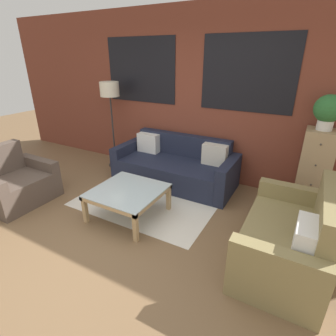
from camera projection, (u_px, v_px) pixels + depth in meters
name	position (u px, v px, depth m)	size (l,w,h in m)	color
ground_plane	(98.00, 246.00, 3.07)	(16.00, 16.00, 0.00)	brown
wall_back_brick	(189.00, 96.00, 4.46)	(8.40, 0.09, 2.80)	brown
rug	(150.00, 198.00, 4.10)	(2.05, 1.60, 0.00)	silver
couch_dark	(175.00, 167.00, 4.52)	(2.06, 0.88, 0.78)	#1E2338
settee_vintage	(289.00, 240.00, 2.70)	(0.80, 1.43, 0.92)	olive
armchair_corner	(16.00, 184.00, 3.93)	(0.80, 0.94, 0.84)	brown
coffee_table	(128.00, 194.00, 3.52)	(0.88, 0.88, 0.40)	silver
floor_lamp	(110.00, 94.00, 4.77)	(0.34, 0.34, 1.62)	#2D2D2D
drawer_cabinet	(314.00, 170.00, 3.66)	(0.40, 0.40, 1.15)	tan
potted_plant	(328.00, 110.00, 3.33)	(0.36, 0.36, 0.46)	silver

